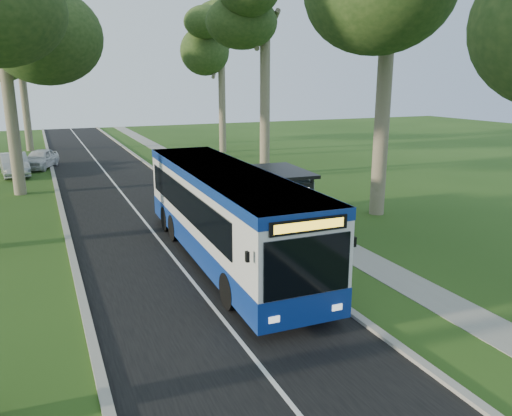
{
  "coord_description": "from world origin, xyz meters",
  "views": [
    {
      "loc": [
        -7.76,
        -13.77,
        6.53
      ],
      "look_at": [
        -0.09,
        3.76,
        1.6
      ],
      "focal_mm": 35.0,
      "sensor_mm": 36.0,
      "label": 1
    }
  ],
  "objects_px": {
    "bus_shelter": "(290,192)",
    "car_white": "(40,159)",
    "bus": "(225,214)",
    "bus_stop_sign": "(342,249)",
    "car_silver": "(14,165)",
    "litter_bin": "(263,212)"
  },
  "relations": [
    {
      "from": "litter_bin",
      "to": "car_white",
      "type": "relative_size",
      "value": 0.25
    },
    {
      "from": "bus",
      "to": "bus_shelter",
      "type": "distance_m",
      "value": 3.4
    },
    {
      "from": "litter_bin",
      "to": "car_white",
      "type": "bearing_deg",
      "value": 114.39
    },
    {
      "from": "car_silver",
      "to": "bus",
      "type": "bearing_deg",
      "value": -76.64
    },
    {
      "from": "bus",
      "to": "bus_shelter",
      "type": "xyz_separation_m",
      "value": [
        3.22,
        1.06,
        0.33
      ]
    },
    {
      "from": "bus_stop_sign",
      "to": "car_silver",
      "type": "xyz_separation_m",
      "value": [
        -9.73,
        26.43,
        -0.82
      ]
    },
    {
      "from": "car_white",
      "to": "car_silver",
      "type": "bearing_deg",
      "value": -102.81
    },
    {
      "from": "litter_bin",
      "to": "car_white",
      "type": "height_order",
      "value": "car_white"
    },
    {
      "from": "car_white",
      "to": "bus_shelter",
      "type": "bearing_deg",
      "value": -47.39
    },
    {
      "from": "bus",
      "to": "car_silver",
      "type": "xyz_separation_m",
      "value": [
        -7.67,
        21.84,
        -0.99
      ]
    },
    {
      "from": "litter_bin",
      "to": "bus",
      "type": "bearing_deg",
      "value": -130.45
    },
    {
      "from": "bus_shelter",
      "to": "car_white",
      "type": "distance_m",
      "value": 25.08
    },
    {
      "from": "bus_shelter",
      "to": "car_silver",
      "type": "relative_size",
      "value": 0.75
    },
    {
      "from": "bus",
      "to": "bus_shelter",
      "type": "relative_size",
      "value": 3.62
    },
    {
      "from": "car_silver",
      "to": "litter_bin",
      "type": "bearing_deg",
      "value": -64.61
    },
    {
      "from": "bus_stop_sign",
      "to": "bus_shelter",
      "type": "height_order",
      "value": "bus_shelter"
    },
    {
      "from": "bus_stop_sign",
      "to": "bus",
      "type": "bearing_deg",
      "value": 109.85
    },
    {
      "from": "bus",
      "to": "bus_stop_sign",
      "type": "distance_m",
      "value": 5.03
    },
    {
      "from": "bus",
      "to": "litter_bin",
      "type": "relative_size",
      "value": 12.2
    },
    {
      "from": "bus",
      "to": "bus_stop_sign",
      "type": "height_order",
      "value": "bus"
    },
    {
      "from": "car_white",
      "to": "bus_stop_sign",
      "type": "bearing_deg",
      "value": -53.41
    },
    {
      "from": "bus_shelter",
      "to": "bus",
      "type": "bearing_deg",
      "value": -157.71
    }
  ]
}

